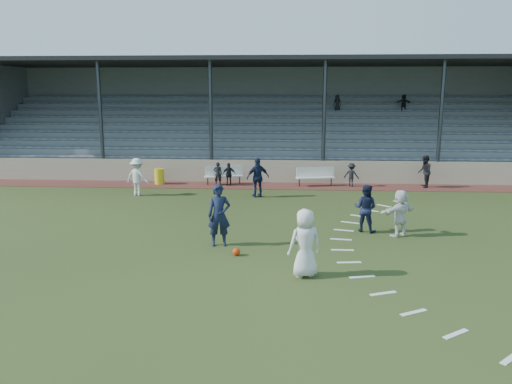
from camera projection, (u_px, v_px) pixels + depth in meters
The scene contains 19 objects.
ground at pixel (251, 248), 15.63m from camera, with size 90.00×90.00×0.00m, color #2C3A17.
cinder_track at pixel (266, 186), 25.90m from camera, with size 34.00×2.00×0.02m, color #532621.
retaining_wall at pixel (267, 171), 26.81m from camera, with size 34.00×0.18×1.20m, color tan.
bench_left at pixel (224, 173), 26.23m from camera, with size 2.03×1.05×0.95m.
bench_right at pixel (315, 175), 25.79m from camera, with size 2.04×0.87×0.95m.
trash_bin at pixel (159, 176), 26.31m from camera, with size 0.51×0.51×0.82m, color yellow.
football at pixel (236, 252), 14.94m from camera, with size 0.23×0.23×0.23m, color red.
player_white_lead at pixel (305, 243), 13.13m from camera, with size 0.90×0.58×1.83m, color silver.
player_navy_lead at pixel (219, 215), 15.75m from camera, with size 0.72×0.47×1.98m, color #131A35.
player_navy_mid at pixel (365, 208), 17.38m from camera, with size 0.81×0.63×1.67m, color #131A35.
player_white_wing at pixel (137, 177), 23.41m from camera, with size 1.14×0.66×1.77m, color silver.
player_navy_wing at pixel (258, 178), 23.05m from camera, with size 1.07×0.45×1.83m, color #131A35.
player_white_back at pixel (400, 213), 16.84m from camera, with size 1.48×0.47×1.60m, color silver.
official at pixel (425, 171), 25.26m from camera, with size 0.79×0.62×1.64m, color black.
sub_left_near at pixel (218, 174), 25.89m from camera, with size 0.44×0.29×1.21m, color black.
sub_left_far at pixel (229, 174), 25.81m from camera, with size 0.69×0.29×1.18m, color black.
sub_right at pixel (351, 175), 25.58m from camera, with size 0.78×0.45×1.21m, color black.
grandstand at pixel (270, 134), 31.10m from camera, with size 34.60×9.00×6.61m.
penalty_arc at pixel (384, 251), 15.38m from camera, with size 3.89×14.63×0.01m.
Camera 1 is at (1.11, -14.93, 4.85)m, focal length 35.00 mm.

